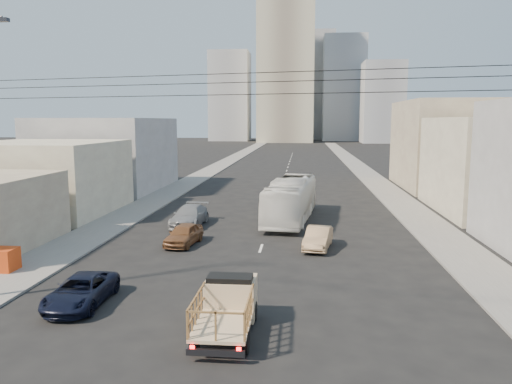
% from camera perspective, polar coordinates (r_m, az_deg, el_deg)
% --- Properties ---
extents(ground, '(420.00, 420.00, 0.00)m').
position_cam_1_polar(ground, '(17.53, -3.47, -18.01)').
color(ground, black).
rests_on(ground, ground).
extents(sidewalk_left, '(3.50, 180.00, 0.12)m').
position_cam_1_polar(sidewalk_left, '(87.06, -4.06, 3.08)').
color(sidewalk_left, slate).
rests_on(sidewalk_left, ground).
extents(sidewalk_right, '(3.50, 180.00, 0.12)m').
position_cam_1_polar(sidewalk_right, '(86.39, 11.52, 2.89)').
color(sidewalk_right, slate).
rests_on(sidewalk_right, ground).
extents(lane_dashes, '(0.15, 104.00, 0.01)m').
position_cam_1_polar(lane_dashes, '(69.02, 3.28, 1.71)').
color(lane_dashes, silver).
rests_on(lane_dashes, ground).
extents(flatbed_pickup, '(1.95, 4.41, 1.90)m').
position_cam_1_polar(flatbed_pickup, '(18.67, -3.36, -12.67)').
color(flatbed_pickup, '#CAAE87').
rests_on(flatbed_pickup, ground).
extents(navy_pickup, '(2.11, 4.45, 1.23)m').
position_cam_1_polar(navy_pickup, '(22.64, -19.36, -10.63)').
color(navy_pickup, black).
rests_on(navy_pickup, ground).
extents(city_bus, '(4.10, 12.05, 3.29)m').
position_cam_1_polar(city_bus, '(38.97, 4.01, -0.85)').
color(city_bus, silver).
rests_on(city_bus, ground).
extents(sedan_brown, '(2.05, 4.06, 1.32)m').
position_cam_1_polar(sedan_brown, '(31.69, -8.25, -4.81)').
color(sedan_brown, brown).
rests_on(sedan_brown, ground).
extents(sedan_tan, '(2.03, 4.15, 1.31)m').
position_cam_1_polar(sedan_tan, '(30.72, 7.11, -5.22)').
color(sedan_tan, tan).
rests_on(sedan_tan, ground).
extents(sedan_grey, '(2.30, 5.16, 1.47)m').
position_cam_1_polar(sedan_grey, '(37.34, -7.62, -2.71)').
color(sedan_grey, gray).
rests_on(sedan_grey, ground).
extents(overhead_wires, '(23.01, 5.02, 0.72)m').
position_cam_1_polar(overhead_wires, '(17.27, -2.95, 12.26)').
color(overhead_wires, black).
rests_on(overhead_wires, ground).
extents(bldg_right_mid, '(11.00, 14.00, 8.00)m').
position_cam_1_polar(bldg_right_mid, '(46.90, 26.66, 2.73)').
color(bldg_right_mid, '#B3A890').
rests_on(bldg_right_mid, ground).
extents(bldg_right_far, '(12.00, 16.00, 10.00)m').
position_cam_1_polar(bldg_right_far, '(62.13, 21.84, 5.05)').
color(bldg_right_far, gray).
rests_on(bldg_right_far, ground).
extents(bldg_left_mid, '(11.00, 12.00, 6.00)m').
position_cam_1_polar(bldg_left_mid, '(45.24, -23.01, 1.50)').
color(bldg_left_mid, '#B3A890').
rests_on(bldg_left_mid, ground).
extents(bldg_left_far, '(12.00, 16.00, 8.00)m').
position_cam_1_polar(bldg_left_far, '(58.92, -16.59, 4.19)').
color(bldg_left_far, gray).
rests_on(bldg_left_far, ground).
extents(high_rise_tower, '(20.00, 20.00, 60.00)m').
position_cam_1_polar(high_rise_tower, '(186.99, 3.46, 14.97)').
color(high_rise_tower, gray).
rests_on(high_rise_tower, ground).
extents(midrise_ne, '(16.00, 16.00, 40.00)m').
position_cam_1_polar(midrise_ne, '(201.52, 9.98, 11.52)').
color(midrise_ne, '#9A9CA2').
rests_on(midrise_ne, ground).
extents(midrise_nw, '(15.00, 15.00, 34.00)m').
position_cam_1_polar(midrise_nw, '(197.82, -2.97, 10.82)').
color(midrise_nw, '#9A9CA2').
rests_on(midrise_nw, ground).
extents(midrise_back, '(18.00, 18.00, 44.00)m').
position_cam_1_polar(midrise_back, '(216.04, 6.43, 11.89)').
color(midrise_back, gray).
rests_on(midrise_back, ground).
extents(midrise_east, '(14.00, 14.00, 28.00)m').
position_cam_1_polar(midrise_east, '(182.74, 14.24, 9.87)').
color(midrise_east, '#9A9CA2').
rests_on(midrise_east, ground).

